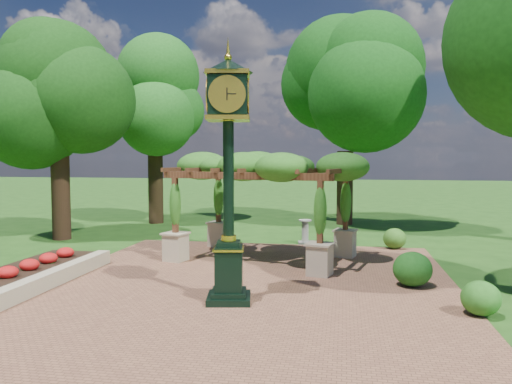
# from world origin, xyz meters

# --- Properties ---
(ground) EXTENTS (120.00, 120.00, 0.00)m
(ground) POSITION_xyz_m (0.00, 0.00, 0.00)
(ground) COLOR #1E4714
(ground) RESTS_ON ground
(brick_plaza) EXTENTS (10.00, 12.00, 0.04)m
(brick_plaza) POSITION_xyz_m (0.00, 1.00, 0.02)
(brick_plaza) COLOR brown
(brick_plaza) RESTS_ON ground
(border_wall) EXTENTS (0.35, 5.00, 0.40)m
(border_wall) POSITION_xyz_m (-4.60, 0.50, 0.20)
(border_wall) COLOR #C6B793
(border_wall) RESTS_ON ground
(flower_bed) EXTENTS (1.50, 5.00, 0.36)m
(flower_bed) POSITION_xyz_m (-5.50, 0.50, 0.18)
(flower_bed) COLOR red
(flower_bed) RESTS_ON ground
(pedestal_clock) EXTENTS (1.19, 1.19, 5.22)m
(pedestal_clock) POSITION_xyz_m (-0.11, -0.21, 3.12)
(pedestal_clock) COLOR black
(pedestal_clock) RESTS_ON brick_plaza
(pergola) EXTENTS (5.79, 4.38, 3.25)m
(pergola) POSITION_xyz_m (-0.14, 4.35, 2.67)
(pergola) COLOR #BEAD8D
(pergola) RESTS_ON brick_plaza
(sundial) EXTENTS (0.55, 0.55, 0.87)m
(sundial) POSITION_xyz_m (0.92, 7.42, 0.38)
(sundial) COLOR #999991
(sundial) RESTS_ON ground
(shrub_front) EXTENTS (0.91, 0.91, 0.68)m
(shrub_front) POSITION_xyz_m (4.94, -0.28, 0.38)
(shrub_front) COLOR #27631C
(shrub_front) RESTS_ON brick_plaza
(shrub_mid) EXTENTS (1.14, 1.14, 0.83)m
(shrub_mid) POSITION_xyz_m (3.92, 1.77, 0.45)
(shrub_mid) COLOR #1B5217
(shrub_mid) RESTS_ON brick_plaza
(shrub_back) EXTENTS (0.91, 0.91, 0.69)m
(shrub_back) POSITION_xyz_m (3.98, 6.77, 0.38)
(shrub_back) COLOR #31641D
(shrub_back) RESTS_ON brick_plaza
(tree_west_near) EXTENTS (4.23, 4.23, 8.55)m
(tree_west_near) POSITION_xyz_m (-8.27, 6.80, 5.86)
(tree_west_near) COLOR #362115
(tree_west_near) RESTS_ON ground
(tree_west_far) EXTENTS (3.70, 3.70, 8.26)m
(tree_west_far) POSITION_xyz_m (-6.48, 11.87, 5.64)
(tree_west_far) COLOR black
(tree_west_far) RESTS_ON ground
(tree_north) EXTENTS (4.85, 4.85, 8.77)m
(tree_north) POSITION_xyz_m (2.32, 13.01, 6.02)
(tree_north) COLOR #342115
(tree_north) RESTS_ON ground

